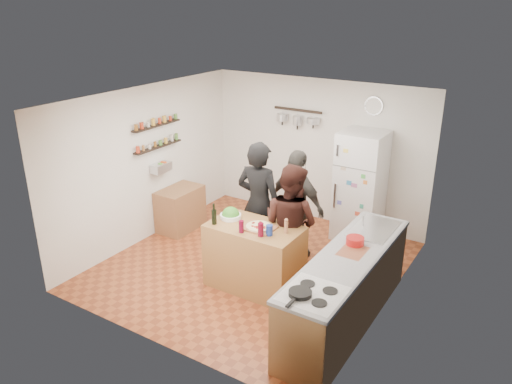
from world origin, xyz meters
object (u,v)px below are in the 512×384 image
Objects in this scene: person_back at (297,206)px; wall_clock at (374,106)px; salt_canister at (269,230)px; person_center at (291,224)px; side_table at (180,209)px; wine_bottle at (214,217)px; pepper_mill at (286,227)px; salad_bowl at (231,216)px; red_bowl at (355,241)px; fridge at (360,186)px; person_left at (259,204)px; skillet at (300,293)px; prep_island at (255,257)px; counter_run at (346,290)px.

person_back is 5.69× the size of wall_clock.
salt_canister is 0.08× the size of person_center.
wall_clock reaches higher than side_table.
wine_bottle is 0.12× the size of person_center.
pepper_mill is at bearing -94.06° from wall_clock.
wine_bottle is at bearing -35.20° from side_table.
person_back is (0.50, 1.00, -0.09)m from salad_bowl.
fridge is (-0.70, 1.99, -0.07)m from red_bowl.
person_back reaches higher than wine_bottle.
person_back is 2.21m from side_table.
red_bowl is (1.63, -0.39, 0.02)m from person_left.
salt_canister is 2.92m from wall_clock.
pepper_mill is at bearing 118.32° from person_center.
red_bowl is at bearing 87.89° from skillet.
pepper_mill reaches higher than salad_bowl.
prep_island is at bearing -103.89° from wall_clock.
red_bowl is at bearing 10.42° from pepper_mill.
prep_island is at bearing -173.66° from pepper_mill.
pepper_mill is at bearing 0.00° from salad_bowl.
person_back reaches higher than salad_bowl.
fridge reaches higher than red_bowl.
pepper_mill is 0.42m from person_center.
wine_bottle is 0.25× the size of side_table.
wine_bottle is at bearing -106.50° from salad_bowl.
pepper_mill is at bearing 6.34° from prep_island.
salt_canister is at bearing -23.00° from side_table.
salt_canister is 0.18× the size of side_table.
fridge is at bearing 74.13° from prep_island.
pepper_mill is 0.23m from salt_canister.
wall_clock is at bearing 105.92° from counter_run.
fridge is at bearing 100.98° from skillet.
red_bowl is at bearing 13.28° from wine_bottle.
person_left is at bearing 62.92° from person_back.
person_center is at bearing 124.53° from person_back.
person_left is (-0.76, 0.55, -0.05)m from pepper_mill.
fridge is 1.29m from wall_clock.
wall_clock reaches higher than red_bowl.
person_left reaches higher than person_back.
person_back reaches higher than counter_run.
counter_run is at bearing 152.35° from person_back.
pepper_mill reaches higher than prep_island.
person_left reaches higher than red_bowl.
person_center is at bearing 153.84° from counter_run.
person_back reaches higher than skillet.
wall_clock is at bearing 90.00° from fridge.
wine_bottle is at bearing -172.87° from salt_canister.
salt_canister is at bearing 133.55° from skillet.
counter_run is at bearing -4.05° from prep_island.
fridge is at bearing 109.37° from red_bowl.
red_bowl is (1.83, 0.43, -0.05)m from wine_bottle.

